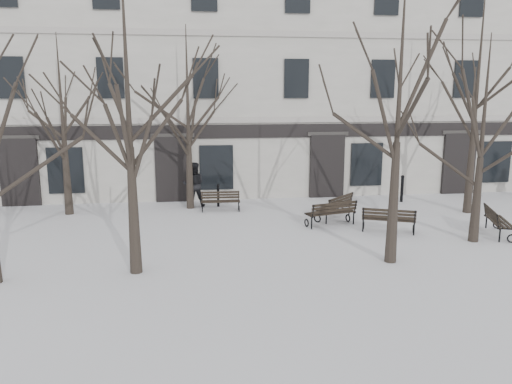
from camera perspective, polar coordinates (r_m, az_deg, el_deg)
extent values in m
plane|color=silver|center=(15.28, 3.29, -7.07)|extent=(100.00, 100.00, 0.00)
cube|color=#BAB5AC|center=(27.38, -1.86, 12.79)|extent=(40.00, 10.00, 11.00)
cube|color=#A19B93|center=(22.40, -0.50, 8.24)|extent=(40.00, 0.12, 0.25)
cube|color=#A19B93|center=(22.51, -0.52, 17.69)|extent=(40.00, 0.12, 0.25)
cube|color=black|center=(22.43, -0.50, 6.96)|extent=(40.00, 0.10, 0.60)
cube|color=black|center=(23.55, -25.42, 2.03)|extent=(1.60, 0.22, 2.90)
cube|color=#2D2B28|center=(23.34, -25.76, 5.64)|extent=(1.90, 0.08, 0.18)
cube|color=black|center=(23.04, -20.92, 2.32)|extent=(1.50, 0.14, 2.00)
cube|color=black|center=(22.43, -9.40, 2.57)|extent=(1.60, 0.22, 2.90)
cube|color=#2D2B28|center=(22.22, -9.53, 6.38)|extent=(1.90, 0.08, 0.18)
cube|color=black|center=(22.46, -4.55, 2.82)|extent=(1.50, 0.14, 2.00)
cube|color=black|center=(23.29, 8.10, 2.93)|extent=(1.60, 0.22, 2.90)
cube|color=#2D2B28|center=(23.08, 8.23, 6.60)|extent=(1.90, 0.08, 0.18)
cube|color=black|center=(23.88, 12.50, 3.10)|extent=(1.50, 0.14, 2.00)
cube|color=black|center=(25.82, 22.15, 3.03)|extent=(1.60, 0.22, 2.90)
cube|color=#2D2B28|center=(25.63, 22.44, 6.33)|extent=(1.90, 0.08, 0.18)
cube|color=black|center=(26.81, 25.68, 3.13)|extent=(1.50, 0.14, 2.00)
cube|color=black|center=(23.32, -26.25, 11.64)|extent=(1.10, 0.14, 1.70)
cube|color=black|center=(22.41, -16.29, 12.40)|extent=(1.10, 0.14, 1.70)
cube|color=black|center=(22.20, -5.77, 12.80)|extent=(1.10, 0.14, 1.70)
cube|color=black|center=(22.69, 4.64, 12.79)|extent=(1.10, 0.14, 1.70)
cube|color=black|center=(23.86, 14.29, 12.42)|extent=(1.10, 0.14, 1.70)
cube|color=black|center=(25.61, 22.81, 11.80)|extent=(1.10, 0.14, 1.70)
cone|color=black|center=(13.67, -13.83, -2.14)|extent=(0.34, 0.34, 3.43)
cone|color=black|center=(14.64, 15.42, -1.26)|extent=(0.34, 0.34, 3.46)
cone|color=black|center=(17.67, 23.90, -0.85)|extent=(0.34, 0.34, 2.77)
cone|color=black|center=(21.16, -20.80, 1.53)|extent=(0.34, 0.34, 2.96)
cone|color=black|center=(20.99, -7.61, 2.33)|extent=(0.34, 0.34, 3.13)
cone|color=black|center=(21.77, 23.32, 2.66)|extent=(0.34, 0.34, 3.76)
torus|color=black|center=(19.18, 10.46, -2.95)|extent=(0.13, 0.31, 0.30)
cylinder|color=black|center=(18.86, 11.09, -2.94)|extent=(0.05, 0.05, 0.47)
cube|color=black|center=(18.95, 10.80, -2.13)|extent=(0.20, 0.57, 0.05)
torus|color=black|center=(18.28, 5.80, -3.52)|extent=(0.13, 0.31, 0.30)
cylinder|color=black|center=(17.95, 6.38, -3.53)|extent=(0.05, 0.05, 0.47)
cube|color=black|center=(18.05, 6.10, -2.67)|extent=(0.20, 0.57, 0.05)
cube|color=black|center=(18.67, 8.15, -2.18)|extent=(1.84, 0.59, 0.04)
cube|color=black|center=(18.55, 8.38, -2.27)|extent=(1.84, 0.59, 0.04)
cube|color=black|center=(18.43, 8.61, -2.37)|extent=(1.84, 0.59, 0.04)
cube|color=black|center=(18.31, 8.85, -2.47)|extent=(1.84, 0.59, 0.04)
cube|color=black|center=(18.24, 8.93, -2.09)|extent=(1.82, 0.53, 0.09)
cube|color=black|center=(18.19, 8.98, -1.72)|extent=(1.82, 0.53, 0.09)
cube|color=black|center=(18.15, 9.03, -1.35)|extent=(1.82, 0.53, 0.09)
cylinder|color=black|center=(18.69, 11.29, -1.68)|extent=(0.08, 0.15, 0.52)
cylinder|color=black|center=(17.77, 6.54, -2.21)|extent=(0.08, 0.15, 0.52)
torus|color=black|center=(18.30, 17.55, -4.01)|extent=(0.16, 0.29, 0.29)
cylinder|color=black|center=(17.93, 17.61, -4.05)|extent=(0.05, 0.05, 0.45)
cube|color=black|center=(18.04, 17.63, -3.21)|extent=(0.26, 0.53, 0.05)
torus|color=black|center=(18.29, 12.18, -3.74)|extent=(0.16, 0.29, 0.29)
cylinder|color=black|center=(17.92, 12.13, -3.77)|extent=(0.05, 0.05, 0.45)
cube|color=black|center=(18.03, 12.19, -2.93)|extent=(0.26, 0.53, 0.05)
cube|color=black|center=(18.23, 14.92, -2.84)|extent=(1.71, 0.78, 0.04)
cube|color=black|center=(18.09, 14.92, -2.95)|extent=(1.71, 0.78, 0.04)
cube|color=black|center=(17.96, 14.91, -3.05)|extent=(1.71, 0.78, 0.04)
cube|color=black|center=(17.82, 14.91, -3.16)|extent=(1.71, 0.78, 0.04)
cube|color=black|center=(17.75, 14.93, -2.79)|extent=(1.69, 0.73, 0.09)
cube|color=black|center=(17.70, 14.95, -2.42)|extent=(1.69, 0.73, 0.09)
cube|color=black|center=(17.65, 14.97, -2.06)|extent=(1.69, 0.73, 0.09)
cylinder|color=black|center=(17.74, 17.70, -2.78)|extent=(0.09, 0.15, 0.50)
cylinder|color=black|center=(17.73, 12.17, -2.50)|extent=(0.09, 0.15, 0.50)
torus|color=black|center=(20.43, -6.15, -2.00)|extent=(0.05, 0.26, 0.26)
cylinder|color=black|center=(20.72, -6.15, -1.59)|extent=(0.04, 0.04, 0.40)
cube|color=black|center=(20.52, -6.17, -1.15)|extent=(0.06, 0.49, 0.04)
torus|color=black|center=(20.47, -1.94, -1.91)|extent=(0.05, 0.26, 0.26)
cylinder|color=black|center=(20.76, -2.00, -1.51)|extent=(0.04, 0.04, 0.40)
cube|color=black|center=(20.56, -1.98, -1.07)|extent=(0.06, 0.49, 0.04)
cube|color=black|center=(20.34, -4.05, -1.18)|extent=(1.59, 0.14, 0.03)
cube|color=black|center=(20.46, -4.06, -1.11)|extent=(1.59, 0.14, 0.03)
cube|color=black|center=(20.58, -4.08, -1.03)|extent=(1.59, 0.14, 0.03)
cube|color=black|center=(20.70, -4.09, -0.96)|extent=(1.59, 0.14, 0.03)
cube|color=black|center=(20.71, -4.09, -0.63)|extent=(1.59, 0.09, 0.08)
cube|color=black|center=(20.71, -4.10, -0.33)|extent=(1.59, 0.09, 0.08)
cube|color=black|center=(20.70, -4.10, -0.03)|extent=(1.59, 0.09, 0.08)
cylinder|color=black|center=(20.71, -6.17, -0.54)|extent=(0.04, 0.13, 0.44)
cylinder|color=black|center=(20.75, -2.02, -0.46)|extent=(0.04, 0.13, 0.44)
torus|color=black|center=(20.44, 9.64, -2.02)|extent=(0.25, 0.26, 0.31)
cylinder|color=black|center=(20.25, 10.60, -1.92)|extent=(0.05, 0.05, 0.48)
cube|color=black|center=(20.28, 10.15, -1.19)|extent=(0.44, 0.45, 0.05)
torus|color=black|center=(18.92, 7.03, -3.03)|extent=(0.25, 0.26, 0.31)
cylinder|color=black|center=(18.71, 8.04, -2.94)|extent=(0.05, 0.05, 0.48)
cube|color=black|center=(18.75, 7.55, -2.15)|extent=(0.44, 0.45, 0.05)
cube|color=black|center=(19.62, 8.31, -1.50)|extent=(1.43, 1.40, 0.04)
cube|color=black|center=(19.55, 8.69, -1.56)|extent=(1.43, 1.40, 0.04)
cube|color=black|center=(19.48, 9.07, -1.62)|extent=(1.43, 1.40, 0.04)
cube|color=black|center=(19.41, 9.45, -1.68)|extent=(1.43, 1.40, 0.04)
cube|color=black|center=(19.36, 9.57, -1.30)|extent=(1.39, 1.35, 0.10)
cube|color=black|center=(19.32, 9.64, -0.94)|extent=(1.39, 1.35, 0.10)
cube|color=black|center=(19.28, 9.71, -0.58)|extent=(1.39, 1.35, 0.10)
cylinder|color=black|center=(20.11, 10.86, -0.71)|extent=(0.14, 0.14, 0.53)
cylinder|color=black|center=(18.57, 8.30, -1.63)|extent=(0.14, 0.14, 0.53)
torus|color=black|center=(18.30, 27.18, -4.75)|extent=(0.30, 0.15, 0.30)
cylinder|color=black|center=(18.18, 26.08, -4.46)|extent=(0.05, 0.05, 0.46)
cube|color=black|center=(18.17, 26.71, -3.77)|extent=(0.55, 0.23, 0.05)
torus|color=black|center=(19.93, 25.85, -3.38)|extent=(0.30, 0.15, 0.30)
cylinder|color=black|center=(19.82, 24.83, -3.11)|extent=(0.05, 0.05, 0.46)
cube|color=black|center=(19.81, 25.41, -2.48)|extent=(0.55, 0.23, 0.05)
cube|color=black|center=(19.04, 26.70, -3.05)|extent=(0.69, 1.78, 0.04)
cube|color=black|center=(19.01, 26.28, -3.04)|extent=(0.69, 1.78, 0.04)
cube|color=black|center=(18.97, 25.86, -3.03)|extent=(0.69, 1.78, 0.04)
cube|color=black|center=(18.93, 25.43, -3.02)|extent=(0.69, 1.78, 0.04)
cube|color=black|center=(18.89, 25.35, -2.62)|extent=(0.64, 1.76, 0.09)
cube|color=black|center=(18.86, 25.31, -2.26)|extent=(0.64, 1.76, 0.09)
cube|color=black|center=(18.83, 25.28, -1.89)|extent=(0.64, 1.76, 0.09)
cylinder|color=black|center=(18.05, 25.95, -3.12)|extent=(0.15, 0.09, 0.51)
cylinder|color=black|center=(19.70, 24.71, -1.87)|extent=(0.15, 0.09, 0.51)
cylinder|color=black|center=(21.35, -4.34, -0.47)|extent=(0.11, 0.11, 0.91)
sphere|color=black|center=(21.26, -4.36, 0.77)|extent=(0.13, 0.13, 0.13)
cylinder|color=black|center=(23.11, 16.34, 0.26)|extent=(0.13, 0.13, 1.11)
sphere|color=black|center=(23.01, 16.42, 1.68)|extent=(0.16, 0.16, 0.16)
imported|color=black|center=(21.56, -7.05, -1.65)|extent=(0.96, 0.77, 1.91)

